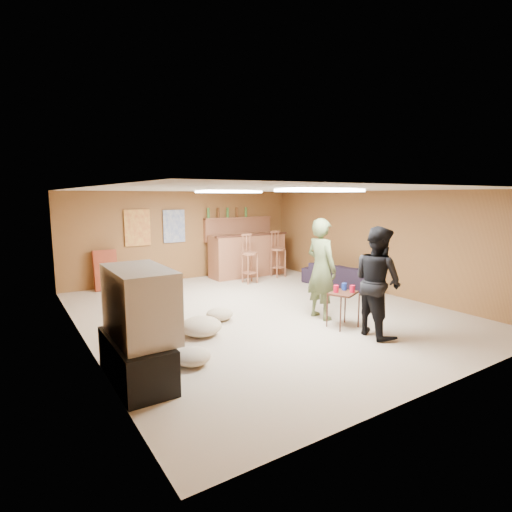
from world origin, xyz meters
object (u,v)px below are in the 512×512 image
tv_body (140,303)px  sofa (340,275)px  bar_counter (247,255)px  person_black (377,281)px  tray_table (343,310)px  person_olive (321,269)px

tv_body → sofa: 5.84m
bar_counter → person_black: size_ratio=1.21×
tv_body → person_black: 3.45m
tray_table → person_black: bearing=-72.8°
sofa → tv_body: bearing=99.5°
bar_counter → person_black: 4.96m
tv_body → person_black: (3.42, -0.45, -0.07)m
sofa → tray_table: (-2.09, -2.18, 0.03)m
tv_body → person_olive: (3.29, 0.64, -0.04)m
bar_counter → sofa: size_ratio=1.14×
sofa → tray_table: size_ratio=3.06×
bar_counter → tray_table: 4.47m
tv_body → sofa: tv_body is taller
tray_table → person_olive: bearing=87.0°
tv_body → person_black: person_black is taller
person_olive → person_black: (0.13, -1.09, -0.03)m
person_olive → sofa: person_olive is taller
tv_body → bar_counter: size_ratio=0.55×
bar_counter → person_black: bearing=-98.4°
tv_body → person_black: size_ratio=0.67×
bar_counter → sofa: bar_counter is taller
bar_counter → tray_table: bearing=-101.5°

